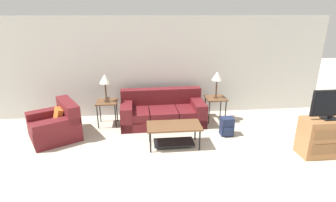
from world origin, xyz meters
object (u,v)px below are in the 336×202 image
Objects in this scene: tv_console at (325,137)px; backpack at (227,127)px; table_lamp_left at (105,80)px; side_table_right at (216,100)px; armchair at (56,125)px; table_lamp_right at (217,77)px; television at (333,104)px; couch at (162,112)px; coffee_table at (174,131)px; side_table_left at (107,104)px.

tv_console is 1.93m from backpack.
side_table_right is at bearing -0.00° from table_lamp_left.
armchair is at bearing -171.15° from side_table_right.
table_lamp_right is 0.83× the size of television.
table_lamp_left is 1.00× the size of table_lamp_right.
couch is at bearing 148.79° from backpack.
backpack is (2.76, -0.88, -0.95)m from table_lamp_left.
table_lamp_left is 4.78m from television.
television reaches higher than coffee_table.
table_lamp_right is 1.59× the size of backpack.
table_lamp_right is at bearing 0.00° from table_lamp_left.
couch is 1.52× the size of armchair.
armchair is 1.22× the size of coffee_table.
tv_console is at bearing -23.65° from table_lamp_left.
table_lamp_left is at bearing 162.35° from backpack.
backpack is at bearing -31.21° from couch.
couch reaches higher than coffee_table.
armchair is at bearing -167.02° from couch.
couch reaches higher than side_table_right.
coffee_table reaches higher than backpack.
backpack is (-1.62, 1.04, -0.86)m from television.
side_table_right is at bearing 8.85° from armchair.
table_lamp_right is at bearing 8.85° from armchair.
tv_console is (5.44, -1.33, 0.09)m from armchair.
side_table_right is at bearing 130.76° from television.
armchair is 1.42× the size of tv_console.
armchair is at bearing -150.96° from table_lamp_left.
table_lamp_left is (-2.73, 0.00, 0.61)m from side_table_right.
tv_console is (1.65, -1.92, -0.17)m from side_table_right.
table_lamp_right reaches higher than armchair.
table_lamp_right is 1.30m from backpack.
table_lamp_right is at bearing 45.69° from coffee_table.
tv_console is at bearing -49.25° from side_table_right.
side_table_left reaches higher than coffee_table.
armchair is 2.21× the size of side_table_left.
armchair is at bearing -150.96° from side_table_left.
table_lamp_right is 2.65m from tv_console.
coffee_table is 2.12m from table_lamp_left.
side_table_right is 0.76× the size of television.
tv_console is 1.18× the size of television.
table_lamp_right is at bearing 63.43° from side_table_right.
table_lamp_right reaches higher than coffee_table.
couch is at bearing 96.32° from coffee_table.
table_lamp_right reaches higher than side_table_right.
television reaches higher than side_table_right.
side_table_left is at bearing 162.35° from backpack.
table_lamp_left is 0.70× the size of tv_console.
side_table_right is at bearing 0.00° from side_table_left.
armchair reaches higher than backpack.
side_table_right is (1.23, 1.26, 0.20)m from coffee_table.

